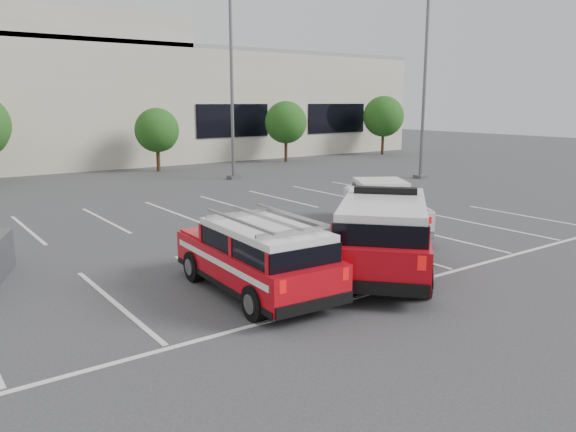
% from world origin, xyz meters
% --- Properties ---
extents(ground, '(120.00, 120.00, 0.00)m').
position_xyz_m(ground, '(0.00, 0.00, 0.00)').
color(ground, '#353538').
rests_on(ground, ground).
extents(stall_markings, '(23.00, 15.00, 0.01)m').
position_xyz_m(stall_markings, '(0.00, 4.50, 0.01)').
color(stall_markings, silver).
rests_on(stall_markings, ground).
extents(convention_building, '(60.00, 16.99, 13.20)m').
position_xyz_m(convention_building, '(0.18, 31.86, 4.72)').
color(convention_building, beige).
rests_on(convention_building, ground).
extents(tree_mid_right, '(2.77, 2.77, 3.99)m').
position_xyz_m(tree_mid_right, '(5.09, 22.05, 2.50)').
color(tree_mid_right, '#3F2B19').
rests_on(tree_mid_right, ground).
extents(tree_right, '(3.07, 3.07, 4.42)m').
position_xyz_m(tree_right, '(15.09, 22.05, 2.77)').
color(tree_right, '#3F2B19').
rests_on(tree_right, ground).
extents(tree_far_right, '(3.37, 3.37, 4.85)m').
position_xyz_m(tree_far_right, '(25.09, 22.05, 3.04)').
color(tree_far_right, '#3F2B19').
rests_on(tree_far_right, ground).
extents(light_pole_mid, '(0.90, 0.60, 10.24)m').
position_xyz_m(light_pole_mid, '(7.00, 16.00, 5.19)').
color(light_pole_mid, '#59595E').
rests_on(light_pole_mid, ground).
extents(light_pole_right, '(0.90, 0.60, 10.24)m').
position_xyz_m(light_pole_right, '(16.00, 10.00, 5.19)').
color(light_pole_right, '#59595E').
rests_on(light_pole_right, ground).
extents(fire_chief_suv, '(6.00, 5.76, 2.15)m').
position_xyz_m(fire_chief_suv, '(1.11, -1.72, 0.88)').
color(fire_chief_suv, '#AF0812').
rests_on(fire_chief_suv, ground).
extents(white_pickup, '(4.46, 5.59, 1.66)m').
position_xyz_m(white_pickup, '(4.63, 1.78, 0.66)').
color(white_pickup, silver).
rests_on(white_pickup, ground).
extents(ladder_suv, '(2.13, 4.89, 1.89)m').
position_xyz_m(ladder_suv, '(-2.49, -1.27, 0.76)').
color(ladder_suv, '#AF0812').
rests_on(ladder_suv, ground).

